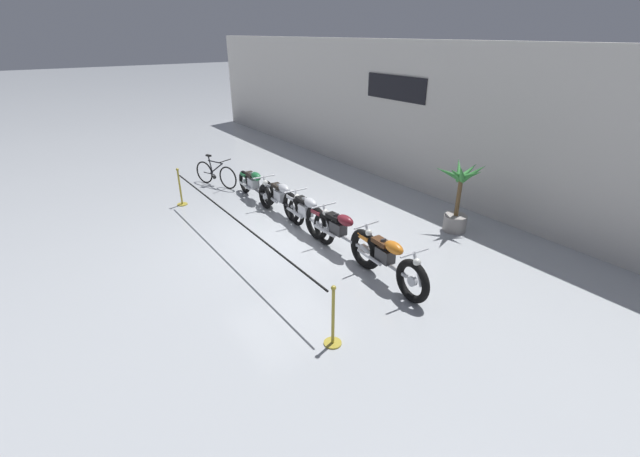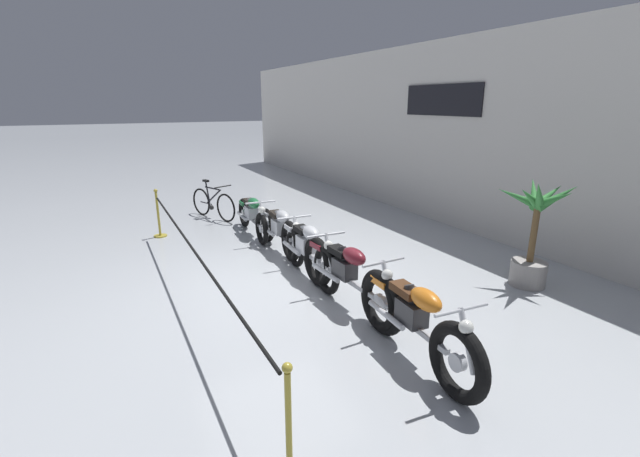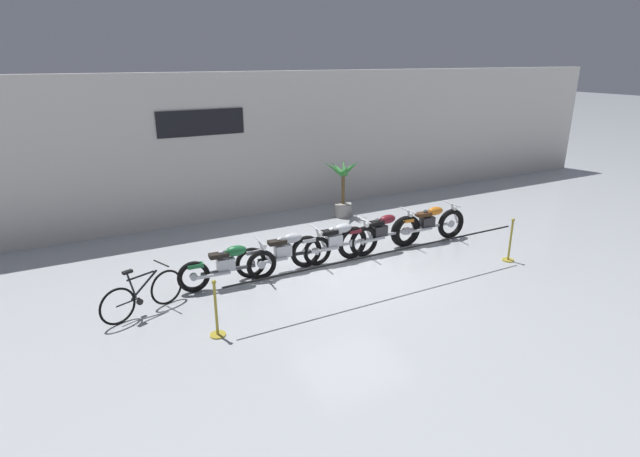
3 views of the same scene
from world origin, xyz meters
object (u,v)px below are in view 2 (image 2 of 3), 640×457
(motorcycle_green_0, at_px, (252,215))
(motorcycle_maroon_3, at_px, (347,275))
(bicycle, at_px, (213,204))
(stanchion_far_left, at_px, (175,233))
(motorcycle_orange_4, at_px, (414,321))
(stanchion_mid_left, at_px, (289,444))
(motorcycle_silver_2, at_px, (307,249))
(potted_palm_left_of_row, at_px, (534,237))
(motorcycle_silver_1, at_px, (280,230))

(motorcycle_green_0, distance_m, motorcycle_maroon_3, 3.91)
(bicycle, height_order, stanchion_far_left, stanchion_far_left)
(motorcycle_orange_4, xyz_separation_m, stanchion_far_left, (-3.94, -1.89, 0.21))
(motorcycle_green_0, bearing_deg, bicycle, -167.11)
(stanchion_far_left, bearing_deg, motorcycle_maroon_3, 37.65)
(motorcycle_green_0, height_order, stanchion_mid_left, stanchion_mid_left)
(bicycle, distance_m, stanchion_far_left, 3.57)
(motorcycle_orange_4, bearing_deg, motorcycle_silver_2, 179.86)
(motorcycle_green_0, bearing_deg, stanchion_far_left, -51.55)
(potted_palm_left_of_row, bearing_deg, motorcycle_silver_2, -123.10)
(stanchion_mid_left, bearing_deg, motorcycle_silver_2, 152.45)
(motorcycle_orange_4, bearing_deg, potted_palm_left_of_row, 105.08)
(bicycle, relative_size, stanchion_mid_left, 1.53)
(motorcycle_silver_1, distance_m, potted_palm_left_of_row, 4.39)
(motorcycle_silver_2, distance_m, potted_palm_left_of_row, 3.59)
(motorcycle_green_0, distance_m, stanchion_mid_left, 6.52)
(motorcycle_green_0, height_order, motorcycle_silver_2, motorcycle_silver_2)
(motorcycle_silver_1, relative_size, motorcycle_silver_2, 1.00)
(motorcycle_silver_2, height_order, stanchion_far_left, stanchion_far_left)
(motorcycle_maroon_3, height_order, bicycle, motorcycle_maroon_3)
(motorcycle_orange_4, xyz_separation_m, stanchion_mid_left, (0.87, -1.89, -0.13))
(motorcycle_green_0, height_order, motorcycle_maroon_3, motorcycle_maroon_3)
(motorcycle_maroon_3, relative_size, motorcycle_orange_4, 1.10)
(bicycle, bearing_deg, stanchion_mid_left, -9.96)
(motorcycle_orange_4, bearing_deg, stanchion_far_left, -154.41)
(motorcycle_green_0, relative_size, stanchion_mid_left, 2.02)
(motorcycle_maroon_3, bearing_deg, potted_palm_left_of_row, 77.35)
(motorcycle_maroon_3, bearing_deg, bicycle, -175.20)
(bicycle, bearing_deg, potted_palm_left_of_row, 28.48)
(potted_palm_left_of_row, bearing_deg, bicycle, -151.52)
(motorcycle_silver_2, bearing_deg, potted_palm_left_of_row, 56.90)
(motorcycle_orange_4, relative_size, stanchion_far_left, 0.32)
(motorcycle_maroon_3, distance_m, bicycle, 5.74)
(stanchion_far_left, distance_m, stanchion_mid_left, 4.82)
(motorcycle_silver_1, xyz_separation_m, potted_palm_left_of_row, (3.23, 2.95, 0.34))
(potted_palm_left_of_row, bearing_deg, motorcycle_silver_1, -137.62)
(bicycle, relative_size, stanchion_far_left, 0.23)
(motorcycle_silver_1, bearing_deg, motorcycle_silver_2, -1.99)
(motorcycle_silver_1, bearing_deg, stanchion_mid_left, -21.54)
(motorcycle_silver_2, bearing_deg, stanchion_mid_left, -27.55)
(bicycle, xyz_separation_m, stanchion_mid_left, (8.07, -1.42, -0.02))
(motorcycle_green_0, relative_size, bicycle, 1.32)
(motorcycle_silver_1, bearing_deg, bicycle, -170.66)
(motorcycle_green_0, bearing_deg, potted_palm_left_of_row, 33.68)
(motorcycle_maroon_3, distance_m, motorcycle_orange_4, 1.48)
(motorcycle_silver_2, xyz_separation_m, motorcycle_maroon_3, (1.28, 0.00, 0.01))
(motorcycle_orange_4, bearing_deg, stanchion_mid_left, -65.29)
(motorcycle_silver_2, height_order, potted_palm_left_of_row, potted_palm_left_of_row)
(bicycle, xyz_separation_m, potted_palm_left_of_row, (6.39, 3.47, 0.43))
(motorcycle_silver_2, xyz_separation_m, bicycle, (-4.44, -0.48, -0.10))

